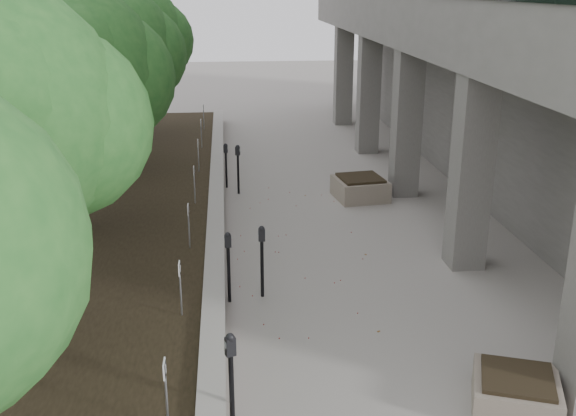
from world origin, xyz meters
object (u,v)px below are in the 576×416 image
crabapple_tree_3 (72,108)px  planter_front (516,393)px  parking_meter_4 (226,166)px  planter_back (360,188)px  crabapple_tree_5 (132,58)px  parking_meter_5 (238,170)px  crabapple_tree_4 (109,77)px  parking_meter_2 (229,267)px  parking_meter_3 (262,262)px  parking_meter_1 (232,385)px

crabapple_tree_3 → planter_front: bearing=-44.2°
parking_meter_4 → planter_back: (3.67, -1.38, -0.35)m
crabapple_tree_5 → parking_meter_4: 7.16m
parking_meter_5 → planter_front: parking_meter_5 is taller
crabapple_tree_3 → crabapple_tree_4: size_ratio=1.00×
crabapple_tree_3 → parking_meter_2: crabapple_tree_3 is taller
crabapple_tree_3 → planter_front: 10.42m
parking_meter_4 → crabapple_tree_3: bearing=-115.7°
parking_meter_3 → planter_front: size_ratio=1.25×
planter_front → parking_meter_5: bearing=109.0°
crabapple_tree_5 → parking_meter_3: bearing=-73.5°
parking_meter_2 → parking_meter_3: (0.63, 0.17, 0.02)m
crabapple_tree_3 → planter_back: (6.92, 2.73, -2.81)m
crabapple_tree_3 → parking_meter_4: bearing=51.7°
crabapple_tree_5 → parking_meter_2: bearing=-76.2°
crabapple_tree_5 → planter_back: size_ratio=4.09×
crabapple_tree_3 → parking_meter_2: (3.25, -3.28, -2.42)m
crabapple_tree_3 → planter_back: 7.95m
parking_meter_5 → planter_front: (3.60, -10.46, -0.44)m
crabapple_tree_3 → parking_meter_2: size_ratio=3.91×
parking_meter_3 → parking_meter_4: size_ratio=1.09×
planter_front → planter_back: planter_back is taller
parking_meter_2 → parking_meter_4: bearing=82.3°
parking_meter_1 → parking_meter_4: (0.00, 11.28, -0.10)m
crabapple_tree_3 → parking_meter_5: crabapple_tree_3 is taller
crabapple_tree_3 → crabapple_tree_4: same height
parking_meter_1 → planter_back: (3.67, 9.89, -0.44)m
parking_meter_3 → parking_meter_4: parking_meter_3 is taller
crabapple_tree_5 → parking_meter_1: crabapple_tree_5 is taller
crabapple_tree_4 → planter_back: crabapple_tree_4 is taller
crabapple_tree_5 → parking_meter_1: (3.25, -17.17, -2.37)m
crabapple_tree_3 → crabapple_tree_4: 5.00m
parking_meter_1 → planter_back: size_ratio=1.13×
crabapple_tree_5 → parking_meter_5: (3.58, -6.54, -2.41)m
parking_meter_2 → planter_front: size_ratio=1.21×
crabapple_tree_4 → parking_meter_3: size_ratio=3.80×
planter_back → crabapple_tree_4: bearing=161.8°
crabapple_tree_5 → parking_meter_1: size_ratio=3.61×
planter_back → parking_meter_5: bearing=167.5°
parking_meter_3 → parking_meter_5: 6.58m
crabapple_tree_5 → parking_meter_2: 13.88m
crabapple_tree_3 → crabapple_tree_5: 10.00m
crabapple_tree_5 → parking_meter_4: bearing=-61.1°
crabapple_tree_4 → planter_back: 7.81m
crabapple_tree_3 → parking_meter_3: 5.52m
crabapple_tree_3 → crabapple_tree_5: (0.00, 10.00, 0.00)m
planter_front → crabapple_tree_3: bearing=135.8°
parking_meter_3 → planter_back: bearing=61.1°
planter_front → crabapple_tree_5: bearing=112.9°
parking_meter_2 → parking_meter_1: bearing=-97.7°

